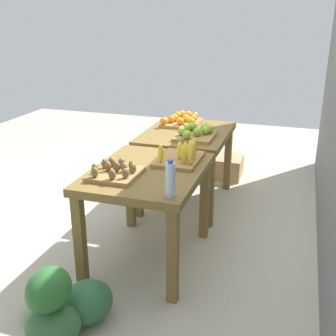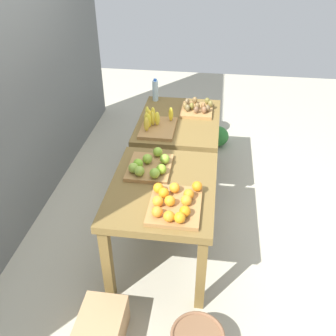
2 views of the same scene
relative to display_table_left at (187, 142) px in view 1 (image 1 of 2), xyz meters
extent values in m
plane|color=#B4AF99|center=(0.56, 0.00, -0.64)|extent=(8.00, 8.00, 0.00)
cube|color=brown|center=(0.00, 0.00, 0.08)|extent=(1.04, 0.80, 0.06)
cube|color=brown|center=(-0.46, -0.34, -0.30)|extent=(0.07, 0.07, 0.69)
cube|color=brown|center=(0.46, -0.34, -0.30)|extent=(0.07, 0.07, 0.69)
cube|color=brown|center=(-0.46, 0.34, -0.30)|extent=(0.07, 0.07, 0.69)
cube|color=brown|center=(0.46, 0.34, -0.30)|extent=(0.07, 0.07, 0.69)
cube|color=brown|center=(1.12, 0.00, 0.08)|extent=(1.04, 0.80, 0.06)
cube|color=brown|center=(0.66, -0.34, -0.30)|extent=(0.07, 0.07, 0.69)
cube|color=brown|center=(1.58, -0.34, -0.30)|extent=(0.07, 0.07, 0.69)
cube|color=brown|center=(0.66, 0.34, -0.30)|extent=(0.07, 0.07, 0.69)
cube|color=brown|center=(1.58, 0.34, -0.30)|extent=(0.07, 0.07, 0.69)
cube|color=#A37541|center=(-0.24, -0.12, 0.13)|extent=(0.44, 0.36, 0.03)
sphere|color=orange|center=(-0.18, -0.03, 0.18)|extent=(0.10, 0.10, 0.08)
sphere|color=orange|center=(-0.35, -0.20, 0.18)|extent=(0.10, 0.10, 0.08)
sphere|color=orange|center=(-0.42, -0.10, 0.18)|extent=(0.09, 0.09, 0.08)
sphere|color=orange|center=(-0.24, -0.20, 0.18)|extent=(0.10, 0.10, 0.08)
sphere|color=orange|center=(-0.38, -0.02, 0.18)|extent=(0.11, 0.11, 0.08)
sphere|color=orange|center=(-0.26, -0.09, 0.18)|extent=(0.10, 0.10, 0.08)
sphere|color=orange|center=(-0.17, -0.21, 0.18)|extent=(0.08, 0.08, 0.08)
sphere|color=orange|center=(-0.11, -0.10, 0.18)|extent=(0.11, 0.11, 0.08)
sphere|color=orange|center=(-0.42, -0.18, 0.18)|extent=(0.10, 0.10, 0.08)
sphere|color=orange|center=(-0.07, -0.26, 0.18)|extent=(0.11, 0.11, 0.08)
sphere|color=orange|center=(-0.27, -0.01, 0.18)|extent=(0.08, 0.08, 0.08)
sphere|color=orange|center=(-0.13, 0.01, 0.18)|extent=(0.08, 0.08, 0.08)
cube|color=#A37541|center=(0.20, 0.14, 0.13)|extent=(0.40, 0.34, 0.03)
sphere|color=#91B440|center=(0.10, 0.24, 0.18)|extent=(0.11, 0.11, 0.08)
sphere|color=#8DBA38|center=(0.26, 0.02, 0.18)|extent=(0.09, 0.09, 0.08)
sphere|color=#94C039|center=(0.36, 0.09, 0.18)|extent=(0.09, 0.09, 0.08)
sphere|color=#8CBC30|center=(0.11, 0.03, 0.18)|extent=(0.10, 0.10, 0.08)
sphere|color=#8EB13E|center=(0.06, 0.19, 0.18)|extent=(0.11, 0.11, 0.08)
sphere|color=#8DBA3C|center=(0.05, 0.07, 0.18)|extent=(0.11, 0.11, 0.08)
sphere|color=#8CB538|center=(0.24, 0.16, 0.18)|extent=(0.11, 0.11, 0.08)
sphere|color=#83BE2F|center=(0.16, 0.22, 0.18)|extent=(0.11, 0.11, 0.08)
cube|color=#A37541|center=(0.88, 0.17, 0.13)|extent=(0.44, 0.32, 0.03)
ellipsoid|color=yellow|center=(0.90, 0.23, 0.21)|extent=(0.06, 0.06, 0.14)
ellipsoid|color=yellow|center=(0.90, 0.18, 0.21)|extent=(0.06, 0.06, 0.14)
ellipsoid|color=yellow|center=(0.85, 0.26, 0.21)|extent=(0.05, 0.06, 0.14)
ellipsoid|color=yellow|center=(0.77, 0.27, 0.21)|extent=(0.06, 0.06, 0.14)
ellipsoid|color=yellow|center=(1.01, 0.30, 0.21)|extent=(0.05, 0.04, 0.14)
ellipsoid|color=yellow|center=(0.94, 0.27, 0.21)|extent=(0.07, 0.06, 0.14)
ellipsoid|color=yellow|center=(0.88, 0.28, 0.21)|extent=(0.05, 0.06, 0.14)
ellipsoid|color=yellow|center=(1.00, 0.24, 0.21)|extent=(0.06, 0.07, 0.14)
ellipsoid|color=yellow|center=(1.02, 0.07, 0.21)|extent=(0.07, 0.06, 0.14)
cube|color=#A37541|center=(1.32, -0.16, 0.13)|extent=(0.36, 0.32, 0.03)
ellipsoid|color=brown|center=(1.45, -0.26, 0.18)|extent=(0.06, 0.07, 0.07)
ellipsoid|color=brown|center=(1.30, -0.16, 0.18)|extent=(0.06, 0.06, 0.07)
ellipsoid|color=brown|center=(1.22, -0.16, 0.18)|extent=(0.07, 0.07, 0.07)
ellipsoid|color=brown|center=(1.40, -0.05, 0.18)|extent=(0.07, 0.07, 0.07)
ellipsoid|color=brown|center=(1.25, -0.07, 0.18)|extent=(0.07, 0.07, 0.07)
ellipsoid|color=brown|center=(1.30, -0.11, 0.18)|extent=(0.07, 0.06, 0.07)
ellipsoid|color=brown|center=(1.29, -0.04, 0.18)|extent=(0.07, 0.07, 0.07)
ellipsoid|color=brown|center=(1.27, -0.27, 0.18)|extent=(0.06, 0.05, 0.07)
ellipsoid|color=brown|center=(1.38, -0.30, 0.18)|extent=(0.07, 0.07, 0.07)
ellipsoid|color=brown|center=(1.22, -0.24, 0.18)|extent=(0.07, 0.07, 0.07)
ellipsoid|color=brown|center=(1.31, -0.23, 0.18)|extent=(0.06, 0.06, 0.07)
ellipsoid|color=brown|center=(1.45, -0.13, 0.18)|extent=(0.06, 0.06, 0.07)
cylinder|color=silver|center=(1.54, 0.31, 0.22)|extent=(0.06, 0.06, 0.22)
cylinder|color=blue|center=(1.54, 0.31, 0.34)|extent=(0.03, 0.03, 0.02)
ellipsoid|color=#366437|center=(2.17, -0.21, -0.51)|extent=(0.37, 0.41, 0.26)
ellipsoid|color=#2E643A|center=(1.94, -0.11, -0.50)|extent=(0.44, 0.42, 0.28)
ellipsoid|color=#2A732C|center=(1.94, -0.39, -0.51)|extent=(0.29, 0.34, 0.26)
ellipsoid|color=#29652B|center=(2.17, -0.21, -0.26)|extent=(0.29, 0.24, 0.24)
cylinder|color=brown|center=(-0.85, -0.35, -0.53)|extent=(0.33, 0.33, 0.21)
torus|color=brown|center=(-0.85, -0.35, -0.43)|extent=(0.36, 0.36, 0.02)
cube|color=tan|center=(-0.83, 0.30, -0.52)|extent=(0.40, 0.30, 0.25)
camera|label=1|loc=(3.85, 1.03, 1.20)|focal=44.88mm
camera|label=2|loc=(-2.25, -0.35, 1.81)|focal=40.22mm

